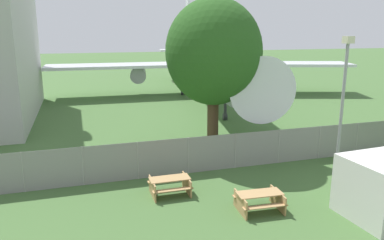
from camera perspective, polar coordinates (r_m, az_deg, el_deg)
The scene contains 6 objects.
perimeter_fence at distance 19.64m, azimuth 6.60°, elevation -4.69°, with size 56.07×0.07×1.87m.
airplane at distance 40.55m, azimuth 1.82°, elevation 8.96°, with size 33.51×41.28×11.31m.
picnic_bench_near_cabin at distance 16.66m, azimuth -3.40°, elevation -9.72°, with size 1.76×1.41×0.76m.
picnic_bench_open_grass at distance 15.47m, azimuth 10.23°, elevation -11.81°, with size 1.89×1.52×0.76m.
tree_near_hangar at distance 21.24m, azimuth 3.33°, elevation 10.23°, with size 5.42×5.42×8.84m.
light_mast at distance 20.84m, azimuth 22.14°, elevation 4.71°, with size 0.44×0.44×6.76m.
Camera 1 is at (-7.62, -5.77, 7.04)m, focal length 35.00 mm.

